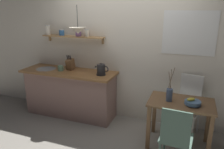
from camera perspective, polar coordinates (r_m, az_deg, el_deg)
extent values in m
plane|color=gray|center=(3.92, 0.09, -14.57)|extent=(14.00, 14.00, 0.00)
cube|color=silver|center=(3.97, 6.13, 6.67)|extent=(6.80, 0.10, 2.70)
cube|color=white|center=(3.75, 19.50, 10.12)|extent=(0.83, 0.01, 0.70)
cube|color=silver|center=(3.75, 19.50, 10.13)|extent=(0.77, 0.01, 0.64)
cube|color=gray|center=(4.39, -10.80, -4.98)|extent=(1.74, 0.52, 0.87)
cube|color=brown|center=(4.22, -11.27, 0.67)|extent=(1.83, 0.63, 0.04)
cylinder|color=#B7BABF|center=(4.48, -16.81, 1.39)|extent=(0.38, 0.38, 0.01)
cube|color=tan|center=(4.24, -10.20, 9.74)|extent=(1.26, 0.18, 0.02)
cube|color=#99754C|center=(4.63, -15.91, 9.19)|extent=(0.02, 0.06, 0.12)
cube|color=#99754C|center=(4.06, -2.43, 8.81)|extent=(0.02, 0.06, 0.12)
cylinder|color=beige|center=(4.54, -16.45, 11.02)|extent=(0.10, 0.10, 0.17)
cylinder|color=silver|center=(4.53, -16.55, 12.17)|extent=(0.10, 0.10, 0.01)
cylinder|color=#3366A3|center=(4.36, -13.01, 10.60)|extent=(0.10, 0.10, 0.10)
cylinder|color=silver|center=(4.36, -13.06, 11.35)|extent=(0.10, 0.10, 0.01)
cylinder|color=#7F5689|center=(4.18, -8.79, 10.65)|extent=(0.11, 0.11, 0.12)
cylinder|color=silver|center=(4.17, -8.83, 11.50)|extent=(0.11, 0.11, 0.01)
cylinder|color=beige|center=(4.09, -6.58, 10.67)|extent=(0.08, 0.08, 0.12)
cylinder|color=silver|center=(4.09, -6.62, 11.61)|extent=(0.08, 0.08, 0.01)
cube|color=brown|center=(3.40, 17.61, -6.97)|extent=(0.94, 0.60, 0.03)
cube|color=brown|center=(3.37, 9.50, -13.54)|extent=(0.06, 0.06, 0.70)
cube|color=brown|center=(3.36, 24.13, -15.12)|extent=(0.06, 0.06, 0.70)
cube|color=brown|center=(3.81, 11.00, -9.88)|extent=(0.06, 0.06, 0.70)
cube|color=brown|center=(3.79, 23.76, -11.23)|extent=(0.06, 0.06, 0.70)
cube|color=#4C6B5B|center=(3.06, 16.43, -15.63)|extent=(0.43, 0.41, 0.03)
cube|color=#4C6B5B|center=(2.79, 16.28, -13.28)|extent=(0.35, 0.05, 0.46)
cylinder|color=#4C6B5B|center=(3.31, 19.60, -17.93)|extent=(0.03, 0.03, 0.42)
cylinder|color=#4C6B5B|center=(3.34, 13.54, -17.03)|extent=(0.03, 0.03, 0.42)
cube|color=white|center=(3.83, 18.74, -8.75)|extent=(0.49, 0.50, 0.03)
cube|color=white|center=(3.89, 19.92, -3.90)|extent=(0.36, 0.11, 0.54)
cylinder|color=white|center=(3.82, 15.09, -12.37)|extent=(0.03, 0.03, 0.44)
cylinder|color=white|center=(3.74, 20.23, -13.52)|extent=(0.03, 0.03, 0.44)
cylinder|color=white|center=(4.12, 16.78, -10.25)|extent=(0.03, 0.03, 0.44)
cylinder|color=white|center=(4.05, 21.53, -11.25)|extent=(0.03, 0.03, 0.44)
cylinder|color=#51759E|center=(3.32, 20.27, -7.41)|extent=(0.10, 0.10, 0.01)
cylinder|color=#51759E|center=(3.31, 20.33, -6.90)|extent=(0.22, 0.22, 0.05)
ellipsoid|color=yellow|center=(3.29, 19.92, -6.11)|extent=(0.14, 0.12, 0.04)
cylinder|color=#475675|center=(3.33, 14.74, -5.19)|extent=(0.09, 0.09, 0.19)
cylinder|color=brown|center=(3.25, 14.89, -1.50)|extent=(0.05, 0.01, 0.26)
cylinder|color=brown|center=(3.24, 15.08, -1.20)|extent=(0.01, 0.03, 0.30)
cylinder|color=brown|center=(3.23, 15.28, -0.89)|extent=(0.08, 0.04, 0.33)
cylinder|color=black|center=(3.89, -2.86, 0.03)|extent=(0.17, 0.17, 0.02)
cylinder|color=#232326|center=(3.86, -2.88, 1.40)|extent=(0.15, 0.15, 0.18)
sphere|color=black|center=(3.84, -2.90, 2.83)|extent=(0.02, 0.02, 0.02)
cone|color=#232326|center=(3.89, -4.12, 2.02)|extent=(0.04, 0.04, 0.04)
torus|color=black|center=(3.83, -1.73, 1.41)|extent=(0.11, 0.02, 0.11)
cube|color=brown|center=(4.26, -10.83, 2.65)|extent=(0.12, 0.18, 0.22)
cylinder|color=black|center=(4.21, -11.63, 4.46)|extent=(0.02, 0.03, 0.08)
cylinder|color=black|center=(4.19, -11.24, 4.43)|extent=(0.02, 0.03, 0.08)
cylinder|color=black|center=(4.17, -10.84, 4.41)|extent=(0.02, 0.03, 0.08)
cylinder|color=slate|center=(4.24, -13.35, 1.61)|extent=(0.09, 0.09, 0.10)
torus|color=slate|center=(4.21, -12.72, 1.57)|extent=(0.07, 0.01, 0.07)
cylinder|color=black|center=(3.84, -9.07, 14.82)|extent=(0.01, 0.01, 0.37)
cone|color=beige|center=(3.85, -8.90, 11.33)|extent=(0.29, 0.29, 0.11)
sphere|color=white|center=(3.86, -8.88, 10.85)|extent=(0.04, 0.04, 0.04)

